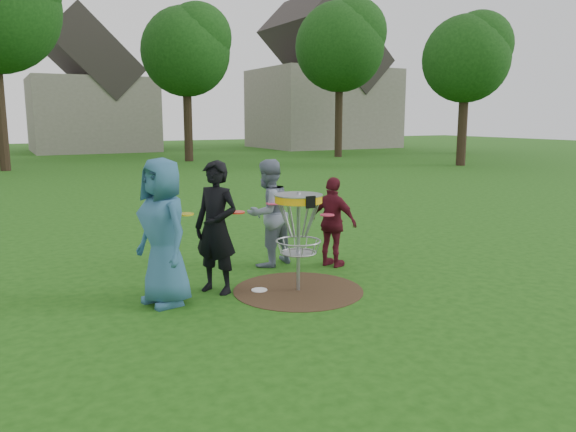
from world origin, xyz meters
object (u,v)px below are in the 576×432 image
player_black (216,227)px  player_maroon (333,222)px  player_blue (163,232)px  disc_golf_basket (298,218)px  player_grey (268,213)px

player_black → player_maroon: 2.16m
player_blue → player_black: bearing=86.2°
player_black → disc_golf_basket: (1.01, -0.47, 0.12)m
player_black → player_maroon: player_black is taller
player_maroon → disc_golf_basket: size_ratio=1.04×
player_black → player_grey: bearing=94.7°
player_grey → player_blue: bearing=7.6°
player_blue → player_black: (0.76, 0.15, -0.04)m
player_blue → disc_golf_basket: (1.77, -0.33, 0.08)m
player_maroon → player_grey: bearing=34.3°
player_black → player_maroon: size_ratio=1.25×
player_blue → player_grey: 2.27m
player_black → disc_golf_basket: 1.12m
player_black → disc_golf_basket: player_black is taller
player_blue → disc_golf_basket: player_blue is taller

